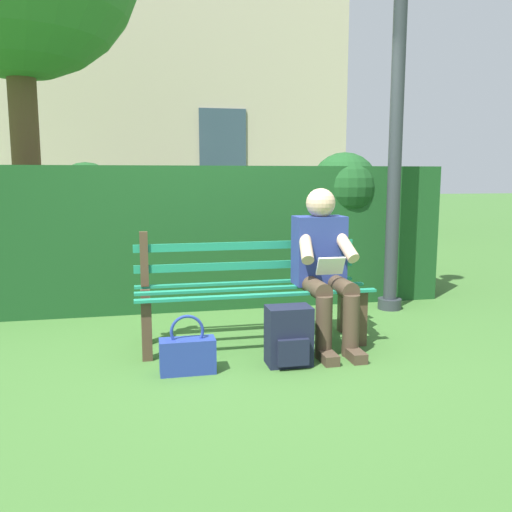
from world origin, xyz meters
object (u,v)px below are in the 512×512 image
(handbag, at_px, (188,354))
(lamp_post, at_px, (397,95))
(park_bench, at_px, (251,288))
(person_seated, at_px, (324,263))
(backpack, at_px, (289,336))

(handbag, height_order, lamp_post, lamp_post)
(park_bench, relative_size, handbag, 4.49)
(person_seated, bearing_deg, backpack, 45.25)
(park_bench, distance_m, handbag, 0.83)
(lamp_post, bearing_deg, person_seated, 42.38)
(park_bench, xyz_separation_m, lamp_post, (-1.50, -0.72, 1.56))
(person_seated, bearing_deg, park_bench, -18.69)
(backpack, relative_size, lamp_post, 0.12)
(backpack, height_order, handbag, backpack)
(handbag, relative_size, lamp_post, 0.11)
(person_seated, xyz_separation_m, backpack, (0.37, 0.38, -0.42))
(lamp_post, bearing_deg, handbag, 32.33)
(person_seated, bearing_deg, lamp_post, -137.62)
(park_bench, xyz_separation_m, backpack, (-0.14, 0.55, -0.22))
(park_bench, bearing_deg, backpack, 104.61)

